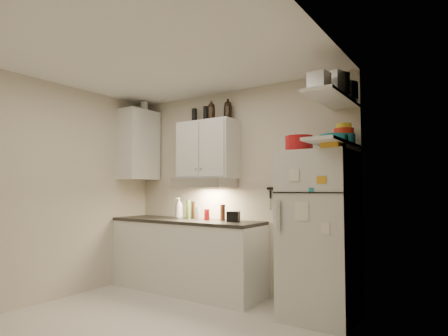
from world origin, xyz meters
The scene contains 36 objects.
floor centered at (0.00, 0.00, -0.01)m, with size 3.20×3.00×0.02m, color silver.
ceiling centered at (0.00, 0.00, 2.61)m, with size 3.20×3.00×0.02m, color white.
back_wall centered at (0.00, 1.51, 1.30)m, with size 3.20×0.02×2.60m, color beige.
left_wall centered at (-1.61, 0.00, 1.30)m, with size 0.02×3.00×2.60m, color beige.
right_wall centered at (1.61, 0.00, 1.30)m, with size 0.02×3.00×2.60m, color beige.
base_cabinet centered at (-0.55, 1.20, 0.44)m, with size 2.10×0.60×0.88m, color silver.
countertop centered at (-0.55, 1.20, 0.90)m, with size 2.10×0.62×0.04m, color black.
upper_cabinet centered at (-0.30, 1.33, 1.83)m, with size 0.80×0.33×0.75m, color silver.
side_cabinet centered at (-1.44, 1.20, 1.95)m, with size 0.33×0.55×1.00m, color silver.
range_hood centered at (-0.30, 1.27, 1.39)m, with size 0.76×0.46×0.12m, color silver.
fridge centered at (1.25, 1.16, 0.85)m, with size 0.70×0.68×1.70m, color silver.
shelf_hi centered at (1.45, 1.02, 2.20)m, with size 0.30×0.95×0.03m, color silver.
shelf_lo centered at (1.45, 1.02, 1.76)m, with size 0.30×0.95×0.03m, color silver.
knife_strip centered at (0.70, 1.49, 1.32)m, with size 0.42×0.02×0.03m, color black.
dutch_oven centered at (1.08, 1.07, 1.78)m, with size 0.28×0.28×0.17m, color #AD1418.
book_stack centered at (1.49, 0.91, 1.74)m, with size 0.17×0.21×0.07m, color gold.
spice_jar centered at (1.33, 1.06, 1.75)m, with size 0.06×0.06×0.11m, color silver.
stock_pot centered at (1.51, 1.25, 2.31)m, with size 0.25×0.25×0.18m, color silver.
tin_a centered at (1.49, 0.97, 2.32)m, with size 0.22×0.20×0.22m, color #AAAAAD.
tin_b centered at (1.43, 0.71, 2.30)m, with size 0.17×0.17×0.17m, color #AAAAAD.
bowl_teal centered at (1.47, 1.29, 1.83)m, with size 0.25×0.25×0.10m, color #177482.
bowl_orange centered at (1.48, 1.28, 1.91)m, with size 0.20×0.20×0.06m, color red.
bowl_yellow centered at (1.48, 1.28, 1.96)m, with size 0.16×0.16×0.05m, color yellow.
plates centered at (1.46, 1.01, 1.81)m, with size 0.27×0.27×0.07m, color #177482.
growler_a centered at (-0.19, 1.26, 2.31)m, with size 0.09×0.09×0.22m, color black, non-canonical shape.
growler_b centered at (-0.03, 1.41, 2.33)m, with size 0.11×0.11×0.26m, color black, non-canonical shape.
thermos_a centered at (-0.37, 1.39, 2.31)m, with size 0.08×0.08×0.22m, color black.
thermos_b centered at (-0.57, 1.39, 2.30)m, with size 0.07×0.07×0.21m, color black.
side_jar centered at (-1.39, 1.25, 2.52)m, with size 0.10×0.10×0.14m, color silver.
soap_bottle centered at (-0.68, 1.22, 1.07)m, with size 0.12×0.12×0.31m, color silver.
pepper_mill centered at (-0.04, 1.30, 1.02)m, with size 0.06×0.06×0.20m, color #5A301B.
oil_bottle centered at (-0.55, 1.25, 1.04)m, with size 0.05×0.05×0.25m, color #336118.
vinegar_bottle centered at (-0.53, 1.33, 1.04)m, with size 0.05×0.05×0.23m, color black.
clear_bottle centered at (-0.36, 1.20, 1.00)m, with size 0.06×0.06×0.17m, color silver.
red_jar centered at (-0.24, 1.24, 0.99)m, with size 0.07×0.07×0.14m, color #AD1418.
caddy centered at (0.16, 1.23, 0.98)m, with size 0.15×0.10×0.12m, color black.
Camera 1 is at (2.58, -2.59, 1.31)m, focal length 30.00 mm.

